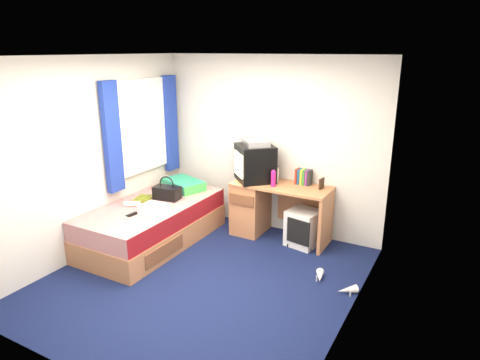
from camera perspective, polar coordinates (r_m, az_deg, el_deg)
The scene contains 20 objects.
ground at distance 4.93m, azimuth -4.92°, elevation -12.98°, with size 3.40×3.40×0.00m, color #0C1438.
room_shell at distance 4.38m, azimuth -5.40°, elevation 3.68°, with size 3.40×3.40×3.40m.
bed at distance 5.75m, azimuth -11.50°, elevation -5.69°, with size 1.01×2.00×0.54m.
pillow at distance 6.16m, azimuth -7.54°, elevation -0.59°, with size 0.60×0.38×0.13m, color teal.
desk at distance 5.87m, azimuth 3.03°, elevation -3.44°, with size 1.30×0.55×0.75m.
storage_cube at distance 5.65m, azimuth 8.48°, elevation -6.31°, with size 0.38×0.38×0.48m, color silver.
crt_tv at distance 5.74m, azimuth 1.98°, elevation 2.27°, with size 0.67×0.67×0.49m.
vcr at distance 5.68m, azimuth 2.05°, elevation 5.04°, with size 0.41×0.29×0.08m, color #B6B7B9.
book_row at distance 5.68m, azimuth 8.47°, elevation 0.42°, with size 0.20×0.13×0.20m.
picture_frame at distance 5.54m, azimuth 10.82°, elevation -0.48°, with size 0.02×0.12×0.14m, color black.
pink_water_bottle at distance 5.54m, azimuth 4.47°, elevation 0.12°, with size 0.06×0.06×0.20m, color #C71C7C.
aerosol_can at distance 5.74m, azimuth 4.91°, elevation 0.72°, with size 0.06×0.06×0.20m, color silver.
handbag at distance 5.77m, azimuth -9.70°, elevation -1.64°, with size 0.37×0.24×0.32m.
towel at distance 5.33m, azimuth -11.39°, elevation -3.83°, with size 0.31×0.26×0.10m, color silver.
magazine at distance 5.86m, azimuth -12.75°, elevation -2.41°, with size 0.21×0.28×0.01m, color #B6CA16.
water_bottle at distance 5.61m, azimuth -14.18°, elevation -3.11°, with size 0.07×0.07×0.20m, color white.
colour_swatch_fan at distance 5.31m, azimuth -15.05°, elevation -4.68°, with size 0.22×0.06×0.01m, color yellow.
remote_control at distance 5.33m, azimuth -14.22°, elevation -4.49°, with size 0.05×0.16×0.02m, color black.
window_assembly at distance 6.02m, azimuth -12.85°, elevation 6.68°, with size 0.11×1.42×1.40m.
white_heels at distance 4.86m, azimuth 12.32°, elevation -13.27°, with size 0.53×0.36×0.09m.
Camera 1 is at (2.41, -3.52, 2.46)m, focal length 32.00 mm.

